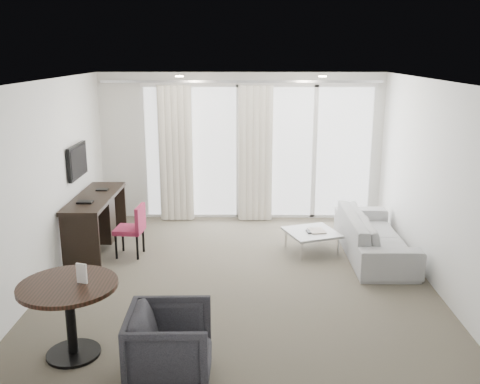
{
  "coord_description": "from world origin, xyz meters",
  "views": [
    {
      "loc": [
        0.07,
        -6.4,
        2.95
      ],
      "look_at": [
        0.0,
        0.6,
        1.1
      ],
      "focal_mm": 40.0,
      "sensor_mm": 36.0,
      "label": 1
    }
  ],
  "objects_px": {
    "round_table": "(71,320)",
    "rattan_chair_a": "(302,181)",
    "sofa": "(374,235)",
    "rattan_chair_b": "(322,174)",
    "desk": "(97,222)",
    "coffee_table": "(311,241)",
    "tub_armchair": "(170,345)",
    "desk_chair": "(129,230)"
  },
  "relations": [
    {
      "from": "round_table",
      "to": "rattan_chair_a",
      "type": "xyz_separation_m",
      "value": [
        2.85,
        5.6,
        0.05
      ]
    },
    {
      "from": "round_table",
      "to": "rattan_chair_a",
      "type": "height_order",
      "value": "rattan_chair_a"
    },
    {
      "from": "sofa",
      "to": "rattan_chair_b",
      "type": "height_order",
      "value": "rattan_chair_b"
    },
    {
      "from": "desk",
      "to": "sofa",
      "type": "height_order",
      "value": "desk"
    },
    {
      "from": "desk",
      "to": "coffee_table",
      "type": "distance_m",
      "value": 3.29
    },
    {
      "from": "desk",
      "to": "rattan_chair_b",
      "type": "distance_m",
      "value": 5.16
    },
    {
      "from": "tub_armchair",
      "to": "coffee_table",
      "type": "relative_size",
      "value": 1.07
    },
    {
      "from": "coffee_table",
      "to": "sofa",
      "type": "bearing_deg",
      "value": -7.64
    },
    {
      "from": "coffee_table",
      "to": "rattan_chair_b",
      "type": "relative_size",
      "value": 0.88
    },
    {
      "from": "tub_armchair",
      "to": "rattan_chair_b",
      "type": "height_order",
      "value": "rattan_chair_b"
    },
    {
      "from": "round_table",
      "to": "rattan_chair_a",
      "type": "distance_m",
      "value": 6.28
    },
    {
      "from": "sofa",
      "to": "rattan_chair_b",
      "type": "relative_size",
      "value": 2.64
    },
    {
      "from": "desk",
      "to": "round_table",
      "type": "relative_size",
      "value": 1.84
    },
    {
      "from": "coffee_table",
      "to": "rattan_chair_b",
      "type": "bearing_deg",
      "value": 79.76
    },
    {
      "from": "tub_armchair",
      "to": "sofa",
      "type": "relative_size",
      "value": 0.36
    },
    {
      "from": "desk_chair",
      "to": "rattan_chair_a",
      "type": "relative_size",
      "value": 0.88
    },
    {
      "from": "coffee_table",
      "to": "rattan_chair_a",
      "type": "xyz_separation_m",
      "value": [
        0.13,
        2.71,
        0.28
      ]
    },
    {
      "from": "sofa",
      "to": "rattan_chair_a",
      "type": "bearing_deg",
      "value": 15.44
    },
    {
      "from": "desk_chair",
      "to": "coffee_table",
      "type": "bearing_deg",
      "value": 9.05
    },
    {
      "from": "round_table",
      "to": "sofa",
      "type": "bearing_deg",
      "value": 37.21
    },
    {
      "from": "sofa",
      "to": "rattan_chair_a",
      "type": "height_order",
      "value": "rattan_chair_a"
    },
    {
      "from": "desk",
      "to": "sofa",
      "type": "xyz_separation_m",
      "value": [
        4.19,
        -0.24,
        -0.1
      ]
    },
    {
      "from": "round_table",
      "to": "tub_armchair",
      "type": "distance_m",
      "value": 1.11
    },
    {
      "from": "rattan_chair_b",
      "to": "desk",
      "type": "bearing_deg",
      "value": -156.11
    },
    {
      "from": "desk_chair",
      "to": "rattan_chair_b",
      "type": "xyz_separation_m",
      "value": [
        3.34,
        3.66,
        0.02
      ]
    },
    {
      "from": "desk",
      "to": "rattan_chair_b",
      "type": "height_order",
      "value": "desk"
    },
    {
      "from": "rattan_chair_a",
      "to": "coffee_table",
      "type": "bearing_deg",
      "value": -94.93
    },
    {
      "from": "round_table",
      "to": "rattan_chair_b",
      "type": "xyz_separation_m",
      "value": [
        3.35,
        6.37,
        0.02
      ]
    },
    {
      "from": "coffee_table",
      "to": "desk_chair",
      "type": "bearing_deg",
      "value": -176.2
    },
    {
      "from": "tub_armchair",
      "to": "sofa",
      "type": "distance_m",
      "value": 4.09
    },
    {
      "from": "desk_chair",
      "to": "round_table",
      "type": "relative_size",
      "value": 0.81
    },
    {
      "from": "round_table",
      "to": "sofa",
      "type": "height_order",
      "value": "round_table"
    },
    {
      "from": "desk_chair",
      "to": "rattan_chair_a",
      "type": "bearing_deg",
      "value": 50.73
    },
    {
      "from": "desk",
      "to": "rattan_chair_a",
      "type": "bearing_deg",
      "value": 37.35
    },
    {
      "from": "desk_chair",
      "to": "tub_armchair",
      "type": "xyz_separation_m",
      "value": [
        1.02,
        -3.1,
        -0.04
      ]
    },
    {
      "from": "rattan_chair_a",
      "to": "tub_armchair",
      "type": "bearing_deg",
      "value": -109.07
    },
    {
      "from": "rattan_chair_a",
      "to": "rattan_chair_b",
      "type": "xyz_separation_m",
      "value": [
        0.5,
        0.77,
        -0.03
      ]
    },
    {
      "from": "coffee_table",
      "to": "sofa",
      "type": "xyz_separation_m",
      "value": [
        0.91,
        -0.12,
        0.15
      ]
    },
    {
      "from": "rattan_chair_b",
      "to": "tub_armchair",
      "type": "bearing_deg",
      "value": -125.83
    },
    {
      "from": "round_table",
      "to": "desk_chair",
      "type": "bearing_deg",
      "value": 89.84
    },
    {
      "from": "rattan_chair_a",
      "to": "desk_chair",
      "type": "bearing_deg",
      "value": -136.68
    },
    {
      "from": "sofa",
      "to": "coffee_table",
      "type": "bearing_deg",
      "value": 82.36
    }
  ]
}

